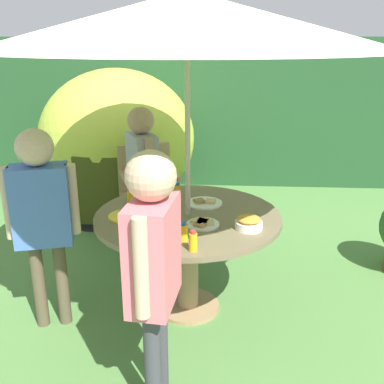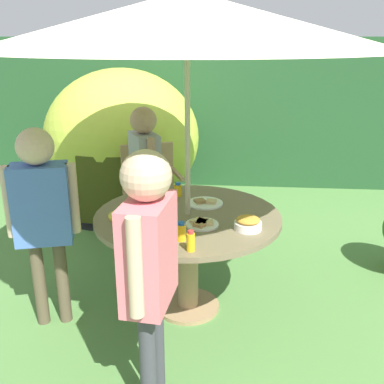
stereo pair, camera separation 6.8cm
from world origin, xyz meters
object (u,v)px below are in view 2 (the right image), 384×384
(wooden_chair, at_px, (151,187))
(juice_bottle_near_right, at_px, (191,241))
(dome_tent, at_px, (123,139))
(juice_bottle_far_left, at_px, (132,196))
(snack_bowl, at_px, (248,223))
(patio_umbrella, at_px, (187,21))
(plate_center_front, at_px, (202,223))
(child_in_blue_shirt, at_px, (42,204))
(child_in_grey_shirt, at_px, (145,163))
(juice_bottle_far_right, at_px, (172,215))
(plate_center_back, at_px, (156,231))
(child_in_pink_shirt, at_px, (149,253))
(cup_near, at_px, (161,209))
(plate_mid_left, at_px, (205,203))
(garden_table, at_px, (188,234))
(plate_mid_right, at_px, (127,215))
(juice_bottle_front_edge, at_px, (181,232))
(juice_bottle_near_left, at_px, (178,190))

(wooden_chair, xyz_separation_m, juice_bottle_near_right, (0.54, -1.72, 0.26))
(dome_tent, relative_size, juice_bottle_far_left, 17.19)
(wooden_chair, bearing_deg, juice_bottle_far_left, -109.50)
(snack_bowl, bearing_deg, patio_umbrella, 151.68)
(plate_center_front, bearing_deg, child_in_blue_shirt, -176.55)
(child_in_grey_shirt, relative_size, juice_bottle_far_right, 12.59)
(dome_tent, relative_size, plate_center_back, 9.59)
(child_in_pink_shirt, distance_m, cup_near, 0.93)
(plate_mid_left, bearing_deg, garden_table, -116.74)
(dome_tent, bearing_deg, snack_bowl, -58.81)
(plate_mid_left, relative_size, juice_bottle_far_right, 2.45)
(plate_center_back, xyz_separation_m, juice_bottle_near_right, (0.23, -0.21, 0.04))
(garden_table, bearing_deg, plate_mid_left, 63.26)
(juice_bottle_near_right, bearing_deg, cup_near, 114.76)
(plate_center_back, bearing_deg, plate_mid_right, 132.89)
(plate_center_front, bearing_deg, snack_bowl, -7.17)
(plate_mid_right, distance_m, juice_bottle_front_edge, 0.53)
(garden_table, distance_m, snack_bowl, 0.49)
(plate_center_front, xyz_separation_m, juice_bottle_front_edge, (-0.11, -0.23, 0.04))
(wooden_chair, relative_size, juice_bottle_near_right, 7.43)
(patio_umbrella, relative_size, juice_bottle_front_edge, 21.11)
(juice_bottle_near_left, relative_size, juice_bottle_far_right, 1.00)
(plate_mid_left, height_order, plate_mid_right, same)
(child_in_blue_shirt, height_order, juice_bottle_front_edge, child_in_blue_shirt)
(wooden_chair, distance_m, child_in_blue_shirt, 1.52)
(juice_bottle_near_left, distance_m, juice_bottle_far_right, 0.51)
(wooden_chair, bearing_deg, plate_center_back, -100.31)
(plate_mid_right, distance_m, juice_bottle_far_left, 0.28)
(snack_bowl, height_order, plate_mid_left, snack_bowl)
(plate_mid_right, relative_size, juice_bottle_near_left, 2.32)
(snack_bowl, height_order, cup_near, snack_bowl)
(garden_table, relative_size, cup_near, 18.98)
(child_in_grey_shirt, bearing_deg, plate_mid_right, -24.24)
(patio_umbrella, distance_m, snack_bowl, 1.28)
(child_in_grey_shirt, xyz_separation_m, plate_mid_left, (0.56, -0.67, -0.10))
(plate_mid_right, bearing_deg, patio_umbrella, 10.38)
(plate_center_front, distance_m, plate_mid_right, 0.52)
(juice_bottle_near_left, distance_m, juice_bottle_far_left, 0.36)
(patio_umbrella, relative_size, dome_tent, 1.36)
(plate_mid_left, height_order, juice_bottle_front_edge, juice_bottle_front_edge)
(garden_table, height_order, patio_umbrella, patio_umbrella)
(garden_table, distance_m, child_in_pink_shirt, 0.96)
(juice_bottle_far_right, bearing_deg, child_in_grey_shirt, 109.88)
(patio_umbrella, relative_size, juice_bottle_far_left, 23.38)
(juice_bottle_near_right, distance_m, cup_near, 0.61)
(child_in_blue_shirt, bearing_deg, patio_umbrella, 0.00)
(plate_mid_right, height_order, juice_bottle_front_edge, juice_bottle_front_edge)
(garden_table, distance_m, child_in_blue_shirt, 0.98)
(child_in_pink_shirt, bearing_deg, wooden_chair, 16.40)
(child_in_pink_shirt, bearing_deg, plate_center_back, 12.63)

